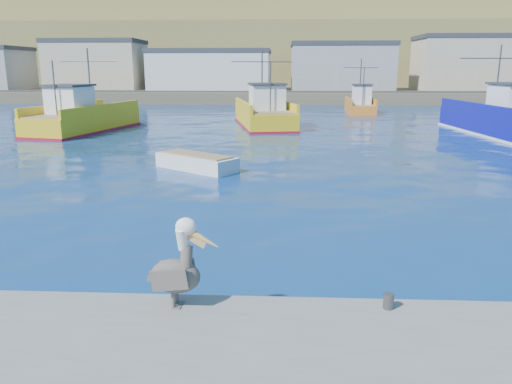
# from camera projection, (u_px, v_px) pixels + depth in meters

# --- Properties ---
(ground) EXTENTS (260.00, 260.00, 0.00)m
(ground) POSITION_uv_depth(u_px,v_px,m) (244.00, 262.00, 13.04)
(ground) COLOR #071D56
(ground) RESTS_ON ground
(dock_bollards) EXTENTS (36.20, 0.20, 0.30)m
(dock_bollards) POSITION_uv_depth(u_px,v_px,m) (262.00, 298.00, 9.56)
(dock_bollards) COLOR #4C4C4C
(dock_bollards) RESTS_ON dock
(far_shore) EXTENTS (200.00, 81.00, 24.00)m
(far_shore) POSITION_uv_depth(u_px,v_px,m) (278.00, 50.00, 116.69)
(far_shore) COLOR brown
(far_shore) RESTS_ON ground
(trawler_yellow_a) EXTENTS (6.14, 11.98, 6.53)m
(trawler_yellow_a) POSITION_uv_depth(u_px,v_px,m) (82.00, 118.00, 39.63)
(trawler_yellow_a) COLOR gold
(trawler_yellow_a) RESTS_ON ground
(trawler_yellow_b) EXTENTS (6.00, 11.90, 6.52)m
(trawler_yellow_b) POSITION_uv_depth(u_px,v_px,m) (264.00, 114.00, 43.22)
(trawler_yellow_b) COLOR gold
(trawler_yellow_b) RESTS_ON ground
(trawler_blue) EXTENTS (6.21, 13.29, 6.73)m
(trawler_blue) POSITION_uv_depth(u_px,v_px,m) (504.00, 119.00, 37.84)
(trawler_blue) COLOR #0C1194
(trawler_blue) RESTS_ON ground
(boat_orange) EXTENTS (3.85, 7.41, 5.95)m
(boat_orange) POSITION_uv_depth(u_px,v_px,m) (360.00, 104.00, 55.68)
(boat_orange) COLOR orange
(boat_orange) RESTS_ON ground
(skiff_mid) EXTENTS (4.47, 3.88, 0.96)m
(skiff_mid) POSITION_uv_depth(u_px,v_px,m) (196.00, 163.00, 24.87)
(skiff_mid) COLOR silver
(skiff_mid) RESTS_ON ground
(pelican) EXTENTS (1.44, 0.68, 1.77)m
(pelican) POSITION_uv_depth(u_px,v_px,m) (178.00, 269.00, 9.42)
(pelican) COLOR #595451
(pelican) RESTS_ON dock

